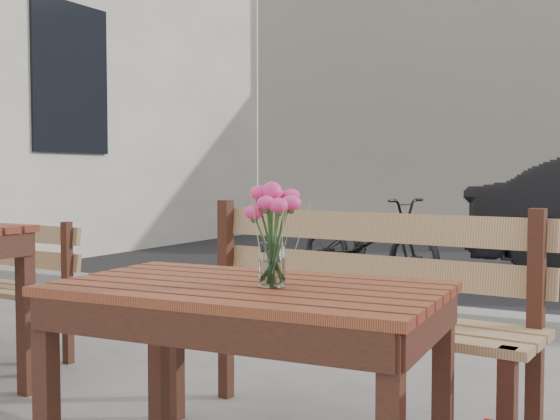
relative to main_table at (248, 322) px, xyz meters
name	(u,v)px	position (x,y,z in m)	size (l,w,h in m)	color
street	(505,281)	(-0.15, 5.03, -0.57)	(30.00, 8.12, 0.12)	black
main_table	(248,322)	(0.00, 0.00, 0.00)	(1.20, 0.74, 0.72)	maroon
main_bench	(351,292)	(0.02, 0.78, -0.02)	(1.57, 0.59, 0.95)	#96744E
main_vase	(272,222)	(0.09, -0.01, 0.31)	(0.17, 0.17, 0.31)	white
bicycle	(369,240)	(-1.34, 4.53, -0.19)	(0.55, 1.57, 0.83)	black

